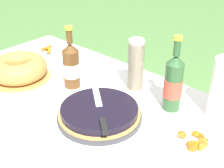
# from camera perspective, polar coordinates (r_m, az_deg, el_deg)

# --- Properties ---
(garden_table) EXTENTS (1.61, 0.96, 0.72)m
(garden_table) POSITION_cam_1_polar(r_m,az_deg,el_deg) (1.39, -6.14, -6.68)
(garden_table) COLOR brown
(garden_table) RESTS_ON ground_plane
(tablecloth) EXTENTS (1.62, 0.97, 0.10)m
(tablecloth) POSITION_cam_1_polar(r_m,az_deg,el_deg) (1.36, -6.26, -4.75)
(tablecloth) COLOR white
(tablecloth) RESTS_ON garden_table
(berry_tart) EXTENTS (0.34, 0.34, 0.06)m
(berry_tart) POSITION_cam_1_polar(r_m,az_deg,el_deg) (1.26, -2.32, -5.34)
(berry_tart) COLOR #38383D
(berry_tart) RESTS_ON tablecloth
(serving_knife) EXTENTS (0.31, 0.26, 0.01)m
(serving_knife) POSITION_cam_1_polar(r_m,az_deg,el_deg) (1.22, -2.18, -4.73)
(serving_knife) COLOR silver
(serving_knife) RESTS_ON berry_tart
(bundt_cake) EXTENTS (0.31, 0.31, 0.11)m
(bundt_cake) POSITION_cam_1_polar(r_m,az_deg,el_deg) (1.62, -16.69, 2.75)
(bundt_cake) COLOR tan
(bundt_cake) RESTS_ON tablecloth
(cup_stack) EXTENTS (0.07, 0.07, 0.25)m
(cup_stack) POSITION_cam_1_polar(r_m,az_deg,el_deg) (1.42, 4.38, 3.32)
(cup_stack) COLOR beige
(cup_stack) RESTS_ON tablecloth
(cider_bottle_green) EXTENTS (0.08, 0.08, 0.33)m
(cider_bottle_green) POSITION_cam_1_polar(r_m,az_deg,el_deg) (1.30, 11.16, 0.21)
(cider_bottle_green) COLOR #2D562D
(cider_bottle_green) RESTS_ON tablecloth
(cider_bottle_amber) EXTENTS (0.08, 0.08, 0.30)m
(cider_bottle_amber) POSITION_cam_1_polar(r_m,az_deg,el_deg) (1.47, -7.46, 3.41)
(cider_bottle_amber) COLOR brown
(cider_bottle_amber) RESTS_ON tablecloth
(snack_plate_near) EXTENTS (0.24, 0.24, 0.05)m
(snack_plate_near) POSITION_cam_1_polar(r_m,az_deg,el_deg) (1.16, 14.92, -11.08)
(snack_plate_near) COLOR white
(snack_plate_near) RESTS_ON tablecloth
(snack_plate_left) EXTENTS (0.24, 0.24, 0.05)m
(snack_plate_left) POSITION_cam_1_polar(r_m,az_deg,el_deg) (1.92, -11.66, 6.07)
(snack_plate_left) COLOR white
(snack_plate_left) RESTS_ON tablecloth
(paper_towel_roll) EXTENTS (0.11, 0.11, 0.26)m
(paper_towel_roll) POSITION_cam_1_polar(r_m,az_deg,el_deg) (1.30, 19.88, -0.87)
(paper_towel_roll) COLOR white
(paper_towel_roll) RESTS_ON tablecloth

